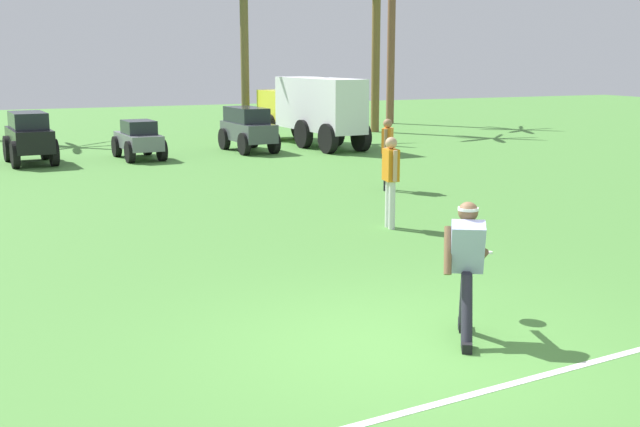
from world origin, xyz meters
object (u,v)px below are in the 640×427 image
(parked_car_slot_b, at_px, (29,136))
(box_truck, at_px, (311,108))
(parked_car_slot_d, at_px, (248,128))
(frisbee_in_flight, at_px, (480,252))
(palm_tree_right_of_centre, at_px, (376,36))
(teammate_near_sideline, at_px, (391,174))
(parked_car_slot_c, at_px, (139,139))
(frisbee_thrower, at_px, (467,263))
(palm_tree_far_right, at_px, (391,24))
(palm_tree_left_of_centre, at_px, (244,29))
(teammate_midfield, at_px, (387,147))

(parked_car_slot_b, height_order, box_truck, box_truck)
(parked_car_slot_d, bearing_deg, frisbee_in_flight, -99.46)
(frisbee_in_flight, relative_size, parked_car_slot_b, 0.15)
(parked_car_slot_d, distance_m, palm_tree_right_of_centre, 8.23)
(box_truck, distance_m, palm_tree_right_of_centre, 5.80)
(frisbee_in_flight, height_order, teammate_near_sideline, teammate_near_sideline)
(parked_car_slot_c, height_order, box_truck, box_truck)
(frisbee_thrower, relative_size, box_truck, 0.24)
(box_truck, xyz_separation_m, palm_tree_right_of_centre, (4.10, 3.34, 2.39))
(parked_car_slot_b, bearing_deg, frisbee_thrower, -79.27)
(parked_car_slot_c, xyz_separation_m, palm_tree_right_of_centre, (9.98, 4.59, 3.05))
(frisbee_thrower, xyz_separation_m, palm_tree_far_right, (12.21, 24.00, 3.40))
(frisbee_in_flight, xyz_separation_m, teammate_near_sideline, (1.30, 4.49, 0.22))
(parked_car_slot_d, relative_size, palm_tree_left_of_centre, 0.40)
(teammate_midfield, xyz_separation_m, parked_car_slot_d, (-0.44, 8.14, -0.22))
(frisbee_thrower, xyz_separation_m, palm_tree_right_of_centre, (9.80, 20.77, 2.82))
(teammate_near_sideline, bearing_deg, palm_tree_left_of_centre, 80.10)
(palm_tree_far_right, bearing_deg, palm_tree_left_of_centre, -158.92)
(parked_car_slot_d, xyz_separation_m, palm_tree_right_of_centre, (6.53, 4.08, 2.90))
(parked_car_slot_d, height_order, box_truck, box_truck)
(teammate_near_sideline, bearing_deg, box_truck, 72.84)
(palm_tree_left_of_centre, distance_m, palm_tree_far_right, 8.08)
(teammate_near_sideline, relative_size, parked_car_slot_b, 0.65)
(frisbee_in_flight, xyz_separation_m, palm_tree_left_of_centre, (4.10, 20.51, 3.08))
(parked_car_slot_d, distance_m, palm_tree_left_of_centre, 5.57)
(frisbee_in_flight, distance_m, palm_tree_far_right, 26.37)
(frisbee_thrower, bearing_deg, palm_tree_left_of_centre, 77.50)
(teammate_near_sideline, relative_size, palm_tree_right_of_centre, 0.27)
(frisbee_in_flight, xyz_separation_m, teammate_midfield, (3.12, 7.96, 0.22))
(parked_car_slot_b, relative_size, parked_car_slot_c, 1.07)
(teammate_near_sideline, bearing_deg, parked_car_slot_c, 100.52)
(palm_tree_left_of_centre, bearing_deg, frisbee_in_flight, -101.30)
(teammate_near_sideline, xyz_separation_m, parked_car_slot_c, (-2.06, 11.10, -0.38))
(parked_car_slot_d, bearing_deg, palm_tree_right_of_centre, 31.97)
(box_truck, relative_size, palm_tree_far_right, 0.85)
(parked_car_slot_d, distance_m, palm_tree_far_right, 12.07)
(parked_car_slot_d, bearing_deg, box_truck, 16.84)
(frisbee_thrower, xyz_separation_m, parked_car_slot_c, (-0.18, 16.18, -0.24))
(palm_tree_far_right, bearing_deg, frisbee_in_flight, -116.41)
(teammate_midfield, xyz_separation_m, parked_car_slot_c, (-3.88, 7.62, -0.38))
(palm_tree_left_of_centre, height_order, palm_tree_right_of_centre, palm_tree_left_of_centre)
(teammate_midfield, distance_m, palm_tree_right_of_centre, 13.91)
(parked_car_slot_c, bearing_deg, teammate_near_sideline, -79.48)
(frisbee_in_flight, relative_size, palm_tree_right_of_centre, 0.06)
(palm_tree_right_of_centre, xyz_separation_m, palm_tree_far_right, (2.41, 3.24, 0.58))
(frisbee_in_flight, height_order, box_truck, box_truck)
(teammate_midfield, bearing_deg, palm_tree_left_of_centre, 85.55)
(parked_car_slot_d, relative_size, palm_tree_right_of_centre, 0.42)
(frisbee_in_flight, distance_m, teammate_midfield, 8.56)
(box_truck, bearing_deg, parked_car_slot_d, -163.16)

